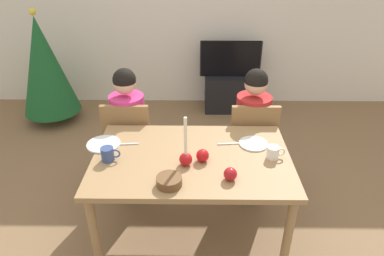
{
  "coord_description": "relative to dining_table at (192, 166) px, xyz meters",
  "views": [
    {
      "loc": [
        0.03,
        -2.03,
        2.14
      ],
      "look_at": [
        0.0,
        0.2,
        0.87
      ],
      "focal_mm": 32.43,
      "sensor_mm": 36.0,
      "label": 1
    }
  ],
  "objects": [
    {
      "name": "apple_near_candle",
      "position": [
        0.25,
        -0.26,
        0.13
      ],
      "size": [
        0.09,
        0.09,
        0.09
      ],
      "primitive_type": "sphere",
      "color": "#AB161C",
      "rests_on": "dining_table"
    },
    {
      "name": "bowl_walnuts",
      "position": [
        -0.14,
        -0.32,
        0.11
      ],
      "size": [
        0.16,
        0.16,
        0.06
      ],
      "primitive_type": "cylinder",
      "color": "brown",
      "rests_on": "dining_table"
    },
    {
      "name": "chair_left",
      "position": [
        -0.56,
        0.61,
        -0.15
      ],
      "size": [
        0.4,
        0.4,
        0.9
      ],
      "color": "olive",
      "rests_on": "ground"
    },
    {
      "name": "fork_left",
      "position": [
        -0.49,
        0.16,
        0.09
      ],
      "size": [
        0.18,
        0.03,
        0.01
      ],
      "primitive_type": "cube",
      "rotation": [
        0.0,
        0.0,
        0.09
      ],
      "color": "silver",
      "rests_on": "dining_table"
    },
    {
      "name": "mug_right",
      "position": [
        0.57,
        -0.01,
        0.13
      ],
      "size": [
        0.13,
        0.09,
        0.09
      ],
      "color": "white",
      "rests_on": "dining_table"
    },
    {
      "name": "person_right_child",
      "position": [
        0.52,
        0.64,
        -0.1
      ],
      "size": [
        0.3,
        0.3,
        1.17
      ],
      "color": "#33384C",
      "rests_on": "ground"
    },
    {
      "name": "back_wall",
      "position": [
        0.0,
        2.6,
        0.63
      ],
      "size": [
        6.4,
        0.1,
        2.6
      ],
      "primitive_type": "cube",
      "color": "silver",
      "rests_on": "ground"
    },
    {
      "name": "christmas_tree",
      "position": [
        -1.8,
        1.94,
        0.06
      ],
      "size": [
        0.69,
        0.69,
        1.4
      ],
      "color": "brown",
      "rests_on": "ground"
    },
    {
      "name": "ground_plane",
      "position": [
        0.0,
        0.0,
        -0.67
      ],
      "size": [
        7.68,
        7.68,
        0.0
      ],
      "primitive_type": "plane",
      "color": "brown"
    },
    {
      "name": "dining_table",
      "position": [
        0.0,
        0.0,
        0.0
      ],
      "size": [
        1.4,
        0.9,
        0.75
      ],
      "color": "#99754C",
      "rests_on": "ground"
    },
    {
      "name": "candle_centerpiece",
      "position": [
        -0.04,
        -0.1,
        0.16
      ],
      "size": [
        0.09,
        0.09,
        0.37
      ],
      "color": "red",
      "rests_on": "dining_table"
    },
    {
      "name": "tv_stand",
      "position": [
        0.47,
        2.3,
        -0.43
      ],
      "size": [
        0.64,
        0.4,
        0.48
      ],
      "primitive_type": "cube",
      "color": "black",
      "rests_on": "ground"
    },
    {
      "name": "fork_right",
      "position": [
        0.28,
        0.17,
        0.09
      ],
      "size": [
        0.18,
        0.03,
        0.01
      ],
      "primitive_type": "cube",
      "rotation": [
        0.0,
        0.0,
        0.08
      ],
      "color": "silver",
      "rests_on": "dining_table"
    },
    {
      "name": "mug_left",
      "position": [
        -0.58,
        -0.05,
        0.13
      ],
      "size": [
        0.14,
        0.09,
        0.1
      ],
      "color": "#33477F",
      "rests_on": "dining_table"
    },
    {
      "name": "plate_right",
      "position": [
        0.46,
        0.17,
        0.09
      ],
      "size": [
        0.22,
        0.22,
        0.01
      ],
      "primitive_type": "cylinder",
      "color": "silver",
      "rests_on": "dining_table"
    },
    {
      "name": "plate_left",
      "position": [
        -0.66,
        0.15,
        0.09
      ],
      "size": [
        0.25,
        0.25,
        0.01
      ],
      "primitive_type": "cylinder",
      "color": "silver",
      "rests_on": "dining_table"
    },
    {
      "name": "apple_by_left_plate",
      "position": [
        0.08,
        -0.05,
        0.13
      ],
      "size": [
        0.09,
        0.09,
        0.09
      ],
      "primitive_type": "sphere",
      "color": "red",
      "rests_on": "dining_table"
    },
    {
      "name": "tv",
      "position": [
        0.47,
        2.3,
        0.04
      ],
      "size": [
        0.79,
        0.05,
        0.46
      ],
      "color": "black",
      "rests_on": "tv_stand"
    },
    {
      "name": "chair_right",
      "position": [
        0.52,
        0.61,
        -0.15
      ],
      "size": [
        0.4,
        0.4,
        0.9
      ],
      "color": "olive",
      "rests_on": "ground"
    },
    {
      "name": "person_left_child",
      "position": [
        -0.56,
        0.64,
        -0.1
      ],
      "size": [
        0.3,
        0.3,
        1.17
      ],
      "color": "#33384C",
      "rests_on": "ground"
    }
  ]
}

